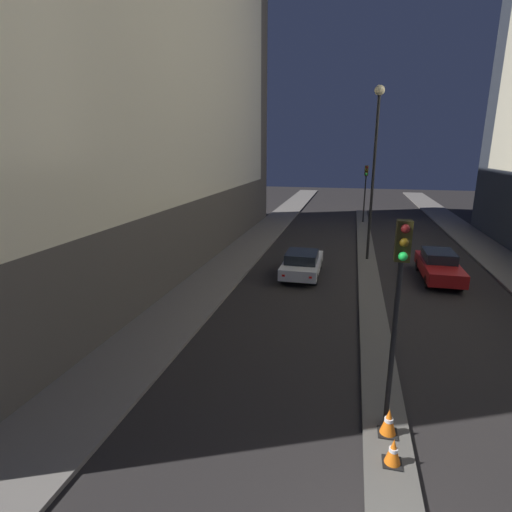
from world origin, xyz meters
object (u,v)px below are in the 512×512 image
traffic_light_near (399,281)px  car_left_lane (302,263)px  car_right_lane (439,265)px  traffic_cone_near (393,452)px  traffic_light_mid (366,181)px  traffic_cone_far (389,422)px  street_lamp (376,143)px

traffic_light_near → car_left_lane: traffic_light_near is taller
traffic_light_near → car_right_lane: traffic_light_near is taller
traffic_cone_near → car_left_lane: bearing=105.4°
traffic_light_mid → car_right_lane: bearing=-77.5°
traffic_light_mid → car_left_lane: traffic_light_mid is taller
traffic_light_near → car_right_lane: bearing=74.6°
traffic_light_mid → traffic_cone_near: (0.04, -29.62, -3.37)m
traffic_light_mid → car_left_lane: size_ratio=1.15×
traffic_light_mid → traffic_cone_far: bearing=-90.0°
car_left_lane → car_right_lane: 7.06m
traffic_light_near → street_lamp: street_lamp is taller
car_left_lane → street_lamp: bearing=48.4°
traffic_light_mid → traffic_cone_far: (0.02, -28.67, -3.34)m
traffic_light_near → traffic_cone_far: bearing=-86.8°
traffic_light_mid → car_left_lane: 17.41m
traffic_cone_near → car_left_lane: 13.32m
street_lamp → car_left_lane: (-3.48, -3.92, -6.18)m
car_right_lane → traffic_light_near: bearing=-105.4°
street_lamp → traffic_cone_near: bearing=-89.8°
traffic_cone_far → car_right_lane: (3.46, 13.00, 0.30)m
traffic_cone_far → car_right_lane: car_right_lane is taller
traffic_cone_near → street_lamp: bearing=90.2°
street_lamp → traffic_cone_far: bearing=-89.9°
traffic_cone_near → traffic_light_near: bearing=91.9°
traffic_light_near → street_lamp: bearing=90.0°
traffic_light_near → traffic_cone_near: traffic_light_near is taller
traffic_cone_near → car_right_lane: size_ratio=0.13×
traffic_cone_far → traffic_light_mid: bearing=90.0°
traffic_light_mid → car_right_lane: 16.35m
traffic_cone_far → street_lamp: bearing=90.1°
traffic_light_near → traffic_cone_near: 3.62m
street_lamp → traffic_cone_near: street_lamp is taller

